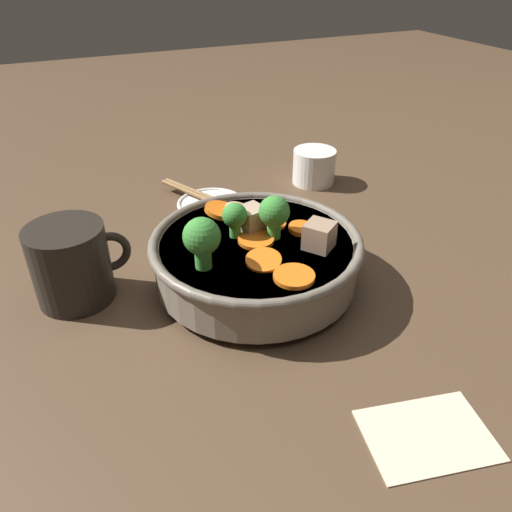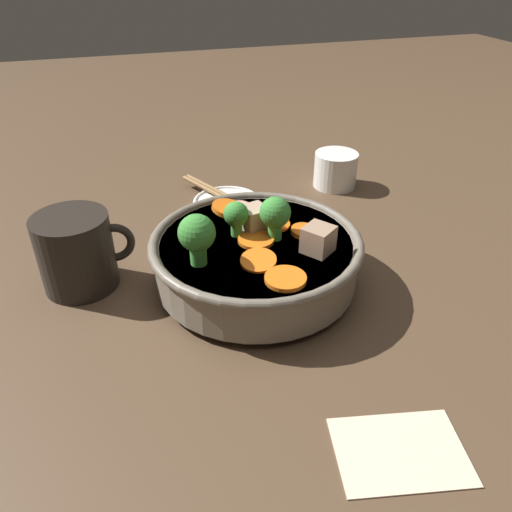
% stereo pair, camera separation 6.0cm
% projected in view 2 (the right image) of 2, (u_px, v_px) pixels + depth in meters
% --- Properties ---
extents(ground_plane, '(3.00, 3.00, 0.00)m').
position_uv_depth(ground_plane, '(256.00, 284.00, 0.63)').
color(ground_plane, '#4C3826').
extents(stirfry_bowl, '(0.26, 0.26, 0.12)m').
position_uv_depth(stirfry_bowl, '(256.00, 254.00, 0.60)').
color(stirfry_bowl, slate).
rests_on(stirfry_bowl, ground_plane).
extents(side_saucer, '(0.11, 0.11, 0.01)m').
position_uv_depth(side_saucer, '(227.00, 203.00, 0.80)').
color(side_saucer, white).
rests_on(side_saucer, ground_plane).
extents(tea_cup, '(0.07, 0.07, 0.06)m').
position_uv_depth(tea_cup, '(335.00, 169.00, 0.85)').
color(tea_cup, white).
rests_on(tea_cup, ground_plane).
extents(dark_mug, '(0.12, 0.09, 0.09)m').
position_uv_depth(dark_mug, '(77.00, 252.00, 0.60)').
color(dark_mug, black).
rests_on(dark_mug, ground_plane).
extents(napkin, '(0.12, 0.10, 0.00)m').
position_uv_depth(napkin, '(400.00, 451.00, 0.42)').
color(napkin, beige).
rests_on(napkin, ground_plane).
extents(chopsticks_pair, '(0.11, 0.20, 0.01)m').
position_uv_depth(chopsticks_pair, '(227.00, 197.00, 0.79)').
color(chopsticks_pair, olive).
rests_on(chopsticks_pair, side_saucer).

